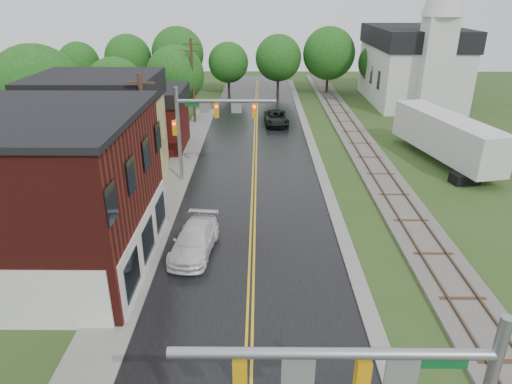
{
  "coord_description": "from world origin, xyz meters",
  "views": [
    {
      "loc": [
        0.4,
        -5.68,
        13.42
      ],
      "look_at": [
        0.22,
        16.86,
        3.5
      ],
      "focal_mm": 32.0,
      "sensor_mm": 36.0,
      "label": 1
    }
  ],
  "objects_px": {
    "church": "(415,58)",
    "pickup_white": "(194,240)",
    "tree_left_c": "(117,89)",
    "utility_pole_c": "(193,80)",
    "brick_building": "(2,194)",
    "traffic_signal_far": "(207,118)",
    "tree_left_b": "(39,93)",
    "semi_trailer": "(446,136)",
    "tree_left_e": "(177,76)",
    "suv_dark": "(276,118)",
    "utility_pole_b": "(146,141)"
  },
  "relations": [
    {
      "from": "traffic_signal_far",
      "to": "tree_left_e",
      "type": "distance_m",
      "value": 19.65
    },
    {
      "from": "tree_left_c",
      "to": "utility_pole_c",
      "type": "bearing_deg",
      "value": 30.2
    },
    {
      "from": "tree_left_c",
      "to": "pickup_white",
      "type": "distance_m",
      "value": 26.08
    },
    {
      "from": "utility_pole_b",
      "to": "tree_left_e",
      "type": "xyz_separation_m",
      "value": [
        -2.05,
        23.9,
        0.09
      ]
    },
    {
      "from": "church",
      "to": "utility_pole_c",
      "type": "bearing_deg",
      "value": -160.03
    },
    {
      "from": "suv_dark",
      "to": "tree_left_b",
      "type": "bearing_deg",
      "value": -153.26
    },
    {
      "from": "traffic_signal_far",
      "to": "semi_trailer",
      "type": "relative_size",
      "value": 0.56
    },
    {
      "from": "semi_trailer",
      "to": "brick_building",
      "type": "bearing_deg",
      "value": -150.24
    },
    {
      "from": "traffic_signal_far",
      "to": "utility_pole_c",
      "type": "distance_m",
      "value": 17.33
    },
    {
      "from": "tree_left_c",
      "to": "church",
      "type": "bearing_deg",
      "value": 22.24
    },
    {
      "from": "tree_left_c",
      "to": "suv_dark",
      "type": "height_order",
      "value": "tree_left_c"
    },
    {
      "from": "church",
      "to": "pickup_white",
      "type": "relative_size",
      "value": 3.88
    },
    {
      "from": "church",
      "to": "tree_left_e",
      "type": "height_order",
      "value": "church"
    },
    {
      "from": "utility_pole_b",
      "to": "tree_left_b",
      "type": "xyz_separation_m",
      "value": [
        -11.05,
        9.9,
        1.0
      ]
    },
    {
      "from": "traffic_signal_far",
      "to": "tree_left_e",
      "type": "relative_size",
      "value": 0.9
    },
    {
      "from": "brick_building",
      "to": "utility_pole_b",
      "type": "xyz_separation_m",
      "value": [
        5.68,
        7.0,
        0.57
      ]
    },
    {
      "from": "brick_building",
      "to": "semi_trailer",
      "type": "distance_m",
      "value": 32.94
    },
    {
      "from": "brick_building",
      "to": "traffic_signal_far",
      "type": "distance_m",
      "value": 15.03
    },
    {
      "from": "suv_dark",
      "to": "pickup_white",
      "type": "bearing_deg",
      "value": -104.18
    },
    {
      "from": "brick_building",
      "to": "utility_pole_b",
      "type": "relative_size",
      "value": 1.59
    },
    {
      "from": "tree_left_c",
      "to": "utility_pole_b",
      "type": "bearing_deg",
      "value": -68.51
    },
    {
      "from": "tree_left_b",
      "to": "pickup_white",
      "type": "bearing_deg",
      "value": -46.63
    },
    {
      "from": "brick_building",
      "to": "traffic_signal_far",
      "type": "bearing_deg",
      "value": 53.08
    },
    {
      "from": "tree_left_e",
      "to": "church",
      "type": "bearing_deg",
      "value": 15.2
    },
    {
      "from": "tree_left_b",
      "to": "utility_pole_c",
      "type": "bearing_deg",
      "value": 47.61
    },
    {
      "from": "church",
      "to": "pickup_white",
      "type": "height_order",
      "value": "church"
    },
    {
      "from": "church",
      "to": "suv_dark",
      "type": "relative_size",
      "value": 3.75
    },
    {
      "from": "suv_dark",
      "to": "utility_pole_b",
      "type": "bearing_deg",
      "value": -115.77
    },
    {
      "from": "tree_left_e",
      "to": "traffic_signal_far",
      "type": "bearing_deg",
      "value": -74.11
    },
    {
      "from": "brick_building",
      "to": "tree_left_b",
      "type": "xyz_separation_m",
      "value": [
        -5.36,
        16.9,
        1.57
      ]
    },
    {
      "from": "utility_pole_b",
      "to": "suv_dark",
      "type": "height_order",
      "value": "utility_pole_b"
    },
    {
      "from": "traffic_signal_far",
      "to": "tree_left_b",
      "type": "relative_size",
      "value": 0.76
    },
    {
      "from": "utility_pole_b",
      "to": "tree_left_e",
      "type": "distance_m",
      "value": 23.99
    },
    {
      "from": "tree_left_c",
      "to": "semi_trailer",
      "type": "height_order",
      "value": "tree_left_c"
    },
    {
      "from": "tree_left_c",
      "to": "tree_left_e",
      "type": "bearing_deg",
      "value": 50.19
    },
    {
      "from": "utility_pole_c",
      "to": "tree_left_c",
      "type": "bearing_deg",
      "value": -149.8
    },
    {
      "from": "tree_left_e",
      "to": "suv_dark",
      "type": "bearing_deg",
      "value": -13.45
    },
    {
      "from": "church",
      "to": "semi_trailer",
      "type": "bearing_deg",
      "value": -99.95
    },
    {
      "from": "tree_left_c",
      "to": "traffic_signal_far",
      "type": "bearing_deg",
      "value": -51.18
    },
    {
      "from": "utility_pole_c",
      "to": "tree_left_e",
      "type": "xyz_separation_m",
      "value": [
        -2.05,
        1.9,
        0.09
      ]
    },
    {
      "from": "suv_dark",
      "to": "utility_pole_c",
      "type": "bearing_deg",
      "value": 172.51
    },
    {
      "from": "pickup_white",
      "to": "tree_left_b",
      "type": "bearing_deg",
      "value": 139.69
    },
    {
      "from": "traffic_signal_far",
      "to": "semi_trailer",
      "type": "distance_m",
      "value": 20.18
    },
    {
      "from": "traffic_signal_far",
      "to": "utility_pole_c",
      "type": "bearing_deg",
      "value": 101.09
    },
    {
      "from": "brick_building",
      "to": "tree_left_b",
      "type": "distance_m",
      "value": 17.8
    },
    {
      "from": "brick_building",
      "to": "pickup_white",
      "type": "relative_size",
      "value": 2.78
    },
    {
      "from": "suv_dark",
      "to": "semi_trailer",
      "type": "height_order",
      "value": "semi_trailer"
    },
    {
      "from": "brick_building",
      "to": "utility_pole_c",
      "type": "bearing_deg",
      "value": 78.91
    },
    {
      "from": "church",
      "to": "pickup_white",
      "type": "bearing_deg",
      "value": -121.85
    },
    {
      "from": "suv_dark",
      "to": "pickup_white",
      "type": "relative_size",
      "value": 1.04
    }
  ]
}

